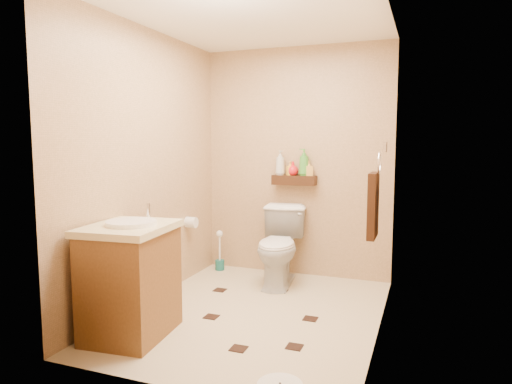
% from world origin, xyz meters
% --- Properties ---
extents(ground, '(2.50, 2.50, 0.00)m').
position_xyz_m(ground, '(0.00, 0.00, 0.00)').
color(ground, beige).
rests_on(ground, ground).
extents(wall_back, '(2.00, 0.04, 2.40)m').
position_xyz_m(wall_back, '(0.00, 1.25, 1.20)').
color(wall_back, tan).
rests_on(wall_back, ground).
extents(wall_front, '(2.00, 0.04, 2.40)m').
position_xyz_m(wall_front, '(0.00, -1.25, 1.20)').
color(wall_front, tan).
rests_on(wall_front, ground).
extents(wall_left, '(0.04, 2.50, 2.40)m').
position_xyz_m(wall_left, '(-1.00, 0.00, 1.20)').
color(wall_left, tan).
rests_on(wall_left, ground).
extents(wall_right, '(0.04, 2.50, 2.40)m').
position_xyz_m(wall_right, '(1.00, 0.00, 1.20)').
color(wall_right, tan).
rests_on(wall_right, ground).
extents(ceiling, '(2.00, 2.50, 0.02)m').
position_xyz_m(ceiling, '(0.00, 0.00, 2.40)').
color(ceiling, white).
rests_on(ceiling, wall_back).
extents(wall_shelf, '(0.46, 0.14, 0.10)m').
position_xyz_m(wall_shelf, '(0.00, 1.17, 1.02)').
color(wall_shelf, '#391A0F').
rests_on(wall_shelf, wall_back).
extents(floor_accents, '(1.11, 1.38, 0.01)m').
position_xyz_m(floor_accents, '(0.05, -0.04, 0.00)').
color(floor_accents, black).
rests_on(floor_accents, ground).
extents(toilet, '(0.52, 0.80, 0.77)m').
position_xyz_m(toilet, '(-0.05, 0.83, 0.38)').
color(toilet, white).
rests_on(toilet, ground).
extents(vanity, '(0.62, 0.73, 0.96)m').
position_xyz_m(vanity, '(-0.70, -0.71, 0.43)').
color(vanity, brown).
rests_on(vanity, ground).
extents(toilet_brush, '(0.10, 0.10, 0.45)m').
position_xyz_m(toilet_brush, '(-0.82, 1.07, 0.16)').
color(toilet_brush, '#18625E').
rests_on(toilet_brush, ground).
extents(towel_ring, '(0.12, 0.30, 0.76)m').
position_xyz_m(towel_ring, '(0.91, 0.25, 0.95)').
color(towel_ring, silver).
rests_on(towel_ring, wall_right).
extents(toilet_paper, '(0.12, 0.11, 0.12)m').
position_xyz_m(toilet_paper, '(-0.94, 0.65, 0.60)').
color(toilet_paper, white).
rests_on(toilet_paper, wall_left).
extents(bottle_a, '(0.14, 0.14, 0.26)m').
position_xyz_m(bottle_a, '(-0.15, 1.17, 1.20)').
color(bottle_a, beige).
rests_on(bottle_a, wall_shelf).
extents(bottle_b, '(0.09, 0.09, 0.14)m').
position_xyz_m(bottle_b, '(-0.05, 1.17, 1.14)').
color(bottle_b, yellow).
rests_on(bottle_b, wall_shelf).
extents(bottle_c, '(0.16, 0.16, 0.15)m').
position_xyz_m(bottle_c, '(-0.02, 1.17, 1.14)').
color(bottle_c, red).
rests_on(bottle_c, wall_shelf).
extents(bottle_d, '(0.11, 0.11, 0.28)m').
position_xyz_m(bottle_d, '(0.10, 1.17, 1.21)').
color(bottle_d, green).
rests_on(bottle_d, wall_shelf).
extents(bottle_e, '(0.10, 0.10, 0.15)m').
position_xyz_m(bottle_e, '(0.15, 1.17, 1.15)').
color(bottle_e, '#F5BC51').
rests_on(bottle_e, wall_shelf).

